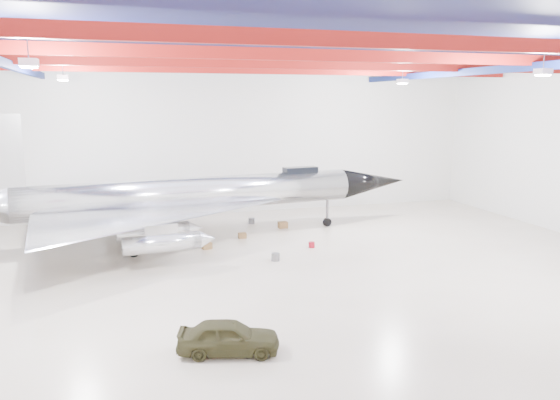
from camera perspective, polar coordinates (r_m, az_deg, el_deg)
name	(u,v)px	position (r m, az deg, el deg)	size (l,w,h in m)	color
floor	(277,271)	(27.88, -0.34, -7.38)	(40.00, 40.00, 0.00)	#BBAC95
wall_back	(221,141)	(41.28, -6.18, 6.15)	(40.00, 40.00, 0.00)	silver
ceiling	(277,46)	(26.67, -0.36, 15.75)	(40.00, 40.00, 0.00)	#0A0F38
ceiling_structure	(277,61)	(26.61, -0.36, 14.30)	(39.50, 29.50, 1.08)	maroon
jet_aircraft	(193,199)	(33.85, -9.03, 0.14)	(28.63, 17.94, 7.81)	silver
jeep	(228,337)	(19.19, -5.40, -14.05)	(1.39, 3.46, 1.18)	#333019
crate_ply	(207,246)	(32.05, -7.66, -4.76)	(0.54, 0.43, 0.38)	olive
toolbox_red	(174,230)	(36.43, -11.01, -3.07)	(0.43, 0.35, 0.30)	maroon
engine_drum	(276,257)	(29.48, -0.47, -5.98)	(0.45, 0.45, 0.41)	#59595B
parts_bin	(283,225)	(36.89, 0.30, -2.62)	(0.60, 0.48, 0.42)	olive
crate_small	(160,238)	(34.52, -12.48, -3.93)	(0.35, 0.28, 0.25)	#59595B
tool_chest	(312,245)	(32.12, 3.33, -4.69)	(0.37, 0.37, 0.33)	maroon
oil_barrel	(242,236)	(34.27, -3.96, -3.73)	(0.48, 0.39, 0.34)	olive
spares_box	(251,221)	(38.27, -3.00, -2.17)	(0.44, 0.44, 0.40)	#59595B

